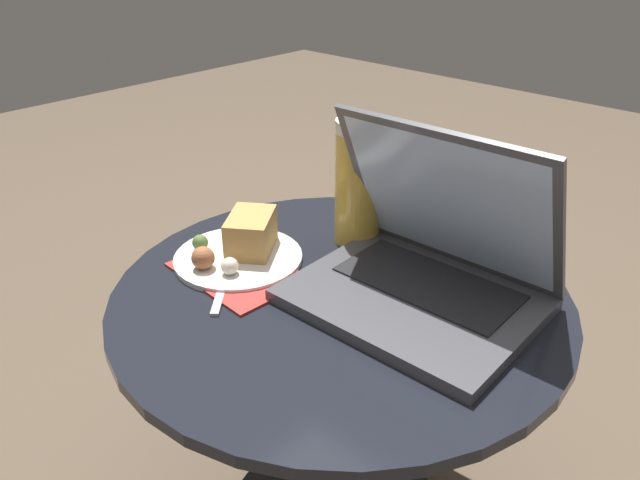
{
  "coord_description": "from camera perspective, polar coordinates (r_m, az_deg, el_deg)",
  "views": [
    {
      "loc": [
        0.5,
        -0.58,
        0.98
      ],
      "look_at": [
        -0.04,
        -0.0,
        0.56
      ],
      "focal_mm": 35.0,
      "sensor_mm": 36.0,
      "label": 1
    }
  ],
  "objects": [
    {
      "name": "table",
      "position": [
        0.99,
        1.74,
        -11.05
      ],
      "size": [
        0.66,
        0.66,
        0.49
      ],
      "color": "black",
      "rests_on": "ground_plane"
    },
    {
      "name": "napkin",
      "position": [
        0.96,
        -7.58,
        -2.92
      ],
      "size": [
        0.2,
        0.15,
        0.0
      ],
      "color": "#B7332D",
      "rests_on": "table"
    },
    {
      "name": "laptop",
      "position": [
        0.88,
        9.59,
        -2.39
      ],
      "size": [
        0.33,
        0.27,
        0.25
      ],
      "color": "#47474C",
      "rests_on": "table"
    },
    {
      "name": "beer_glass",
      "position": [
        1.0,
        3.52,
        5.28
      ],
      "size": [
        0.08,
        0.08,
        0.21
      ],
      "color": "gold",
      "rests_on": "table"
    },
    {
      "name": "snack_plate",
      "position": [
        0.99,
        -7.21,
        -0.57
      ],
      "size": [
        0.2,
        0.2,
        0.07
      ],
      "color": "silver",
      "rests_on": "table"
    },
    {
      "name": "fork",
      "position": [
        0.96,
        -8.46,
        -2.87
      ],
      "size": [
        0.15,
        0.16,
        0.01
      ],
      "color": "#B2B2B7",
      "rests_on": "table"
    }
  ]
}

